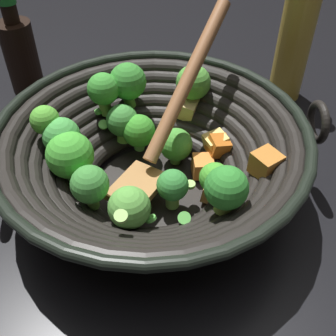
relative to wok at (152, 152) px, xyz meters
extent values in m
plane|color=black|center=(0.00, 0.00, -0.07)|extent=(4.00, 4.00, 0.00)
cylinder|color=black|center=(0.00, 0.00, -0.06)|extent=(0.16, 0.16, 0.01)
torus|color=black|center=(0.00, 0.00, -0.05)|extent=(0.21, 0.21, 0.02)
torus|color=black|center=(0.00, 0.00, -0.04)|extent=(0.23, 0.23, 0.02)
torus|color=black|center=(0.00, 0.00, -0.02)|extent=(0.26, 0.26, 0.02)
torus|color=black|center=(0.00, 0.00, -0.01)|extent=(0.29, 0.29, 0.02)
torus|color=black|center=(0.00, 0.00, 0.00)|extent=(0.31, 0.31, 0.02)
torus|color=black|center=(0.00, 0.00, 0.01)|extent=(0.34, 0.34, 0.02)
torus|color=black|center=(0.00, 0.00, 0.02)|extent=(0.37, 0.37, 0.02)
torus|color=black|center=(0.00, 0.00, 0.03)|extent=(0.38, 0.38, 0.01)
torus|color=black|center=(0.20, 0.02, 0.03)|extent=(0.02, 0.05, 0.05)
cylinder|color=#7EB151|center=(-0.07, -0.06, -0.02)|extent=(0.01, 0.02, 0.02)
sphere|color=#3B8737|center=(-0.07, -0.06, 0.00)|extent=(0.04, 0.04, 0.04)
cylinder|color=#79A24B|center=(-0.11, 0.01, -0.01)|extent=(0.02, 0.02, 0.02)
sphere|color=green|center=(-0.11, 0.01, 0.02)|extent=(0.05, 0.05, 0.05)
cylinder|color=#5D963A|center=(0.03, 0.05, -0.05)|extent=(0.02, 0.02, 0.01)
sphere|color=green|center=(0.03, 0.05, -0.03)|extent=(0.05, 0.05, 0.05)
cylinder|color=#78B149|center=(0.03, -0.04, -0.04)|extent=(0.02, 0.02, 0.02)
sphere|color=#328136|center=(0.03, -0.04, -0.02)|extent=(0.04, 0.04, 0.04)
cylinder|color=#549739|center=(-0.03, 0.11, 0.00)|extent=(0.02, 0.02, 0.02)
sphere|color=#32822D|center=(-0.03, 0.11, 0.03)|extent=(0.05, 0.05, 0.05)
cylinder|color=#668F44|center=(-0.10, -0.02, -0.02)|extent=(0.03, 0.03, 0.01)
sphere|color=green|center=(-0.10, -0.02, 0.01)|extent=(0.06, 0.06, 0.06)
cylinder|color=#7DC145|center=(-0.04, 0.07, -0.03)|extent=(0.03, 0.03, 0.02)
sphere|color=#3A8436|center=(-0.04, 0.07, 0.00)|extent=(0.04, 0.04, 0.04)
cylinder|color=#64AA4B|center=(-0.02, 0.06, -0.04)|extent=(0.02, 0.02, 0.01)
sphere|color=#389028|center=(-0.02, 0.06, -0.01)|extent=(0.05, 0.05, 0.05)
cylinder|color=#88B04C|center=(-0.07, 0.09, 0.00)|extent=(0.03, 0.02, 0.02)
sphere|color=#389030|center=(-0.07, 0.09, 0.03)|extent=(0.04, 0.04, 0.04)
cylinder|color=#7FBB4F|center=(0.08, -0.04, -0.03)|extent=(0.01, 0.02, 0.02)
sphere|color=green|center=(0.08, -0.04, 0.00)|extent=(0.04, 0.04, 0.04)
cylinder|color=#7CA93E|center=(-0.13, 0.02, 0.01)|extent=(0.02, 0.02, 0.02)
sphere|color=#51A932|center=(-0.13, 0.02, 0.04)|extent=(0.04, 0.04, 0.04)
cylinder|color=olive|center=(0.08, -0.09, 0.00)|extent=(0.03, 0.03, 0.02)
sphere|color=#2E832E|center=(0.08, -0.09, 0.03)|extent=(0.05, 0.05, 0.05)
cylinder|color=#67AF50|center=(-0.02, -0.08, -0.04)|extent=(0.02, 0.02, 0.01)
sphere|color=#58A141|center=(-0.02, -0.08, -0.01)|extent=(0.05, 0.05, 0.05)
cylinder|color=#8CAE45|center=(0.06, 0.12, 0.00)|extent=(0.02, 0.02, 0.02)
sphere|color=#52A03A|center=(0.06, 0.12, 0.03)|extent=(0.05, 0.05, 0.05)
cube|color=#BE732B|center=(0.14, -0.03, 0.01)|extent=(0.04, 0.04, 0.03)
cube|color=#E8BD77|center=(0.05, 0.11, -0.01)|extent=(0.04, 0.04, 0.04)
cube|color=#CF853D|center=(0.08, -0.03, -0.04)|extent=(0.03, 0.03, 0.02)
cube|color=orange|center=(0.03, 0.07, -0.05)|extent=(0.03, 0.03, 0.03)
cube|color=orange|center=(0.07, 0.02, -0.04)|extent=(0.03, 0.03, 0.03)
cube|color=#C7651F|center=(0.09, 0.04, -0.02)|extent=(0.04, 0.03, 0.03)
cube|color=#E6C15E|center=(0.09, 0.05, -0.03)|extent=(0.04, 0.04, 0.03)
cylinder|color=#6BC651|center=(-0.07, 0.07, -0.01)|extent=(0.02, 0.02, 0.01)
cylinder|color=#99D166|center=(-0.03, -0.12, 0.02)|extent=(0.02, 0.02, 0.01)
cylinder|color=#56B247|center=(0.04, -0.08, -0.03)|extent=(0.02, 0.02, 0.01)
cylinder|color=#56B247|center=(0.00, -0.08, -0.03)|extent=(0.02, 0.02, 0.01)
cylinder|color=#99D166|center=(0.05, -0.03, -0.03)|extent=(0.02, 0.02, 0.01)
cylinder|color=#56B247|center=(0.00, 0.00, -0.04)|extent=(0.02, 0.02, 0.01)
cylinder|color=#99D166|center=(0.07, -0.03, -0.02)|extent=(0.01, 0.01, 0.01)
cylinder|color=#56B247|center=(-0.08, 0.09, 0.00)|extent=(0.02, 0.01, 0.01)
cylinder|color=#6BC651|center=(-0.10, 0.04, -0.01)|extent=(0.01, 0.01, 0.01)
cube|color=#9E6B38|center=(-0.02, -0.03, -0.03)|extent=(0.08, 0.09, 0.01)
cylinder|color=#98613C|center=(0.05, 0.07, 0.06)|extent=(0.12, 0.18, 0.15)
cylinder|color=black|center=(-0.23, 0.25, -0.01)|extent=(0.06, 0.06, 0.12)
cylinder|color=black|center=(-0.23, 0.25, 0.07)|extent=(0.02, 0.02, 0.03)
cylinder|color=gold|center=(0.22, 0.23, 0.03)|extent=(0.05, 0.05, 0.20)
camera|label=1|loc=(0.02, -0.39, 0.34)|focal=45.10mm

